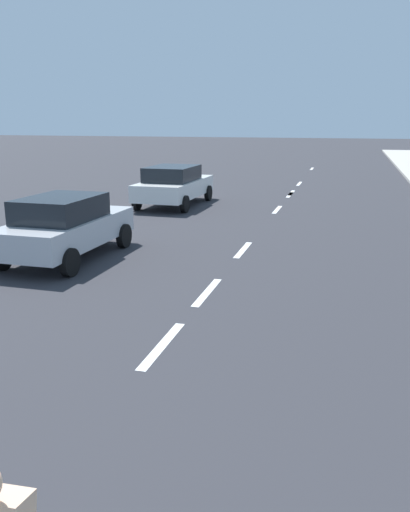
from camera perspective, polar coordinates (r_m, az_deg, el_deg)
name	(u,v)px	position (r m, az deg, el deg)	size (l,w,h in m)	color
ground_plane	(272,216)	(19.10, 7.23, 4.31)	(160.00, 160.00, 0.00)	#2D2D33
lane_stripe_2	(162,345)	(8.26, -4.63, -9.54)	(0.16, 1.80, 0.01)	white
lane_stripe_3	(207,292)	(10.63, 0.25, -3.90)	(0.16, 1.80, 0.01)	white
lane_stripe_4	(243,250)	(14.04, 4.13, 0.67)	(0.16, 1.80, 0.01)	white
lane_stripe_5	(277,210)	(20.46, 7.80, 4.99)	(0.16, 1.80, 0.01)	white
lane_stripe_6	(290,195)	(24.58, 9.13, 6.54)	(0.16, 1.80, 0.01)	white
lane_stripe_7	(291,193)	(25.24, 9.31, 6.74)	(0.16, 1.80, 0.01)	white
lane_stripe_8	(299,184)	(28.96, 10.13, 7.70)	(0.16, 1.80, 0.01)	white
lane_stripe_9	(312,169)	(37.91, 11.47, 9.22)	(0.16, 1.80, 0.01)	white
parked_car_silver	(65,225)	(13.42, -14.84, 3.21)	(1.98, 4.18, 1.57)	#B7BABF
parked_car_white	(174,184)	(21.23, -3.38, 7.73)	(2.18, 4.61, 1.57)	white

